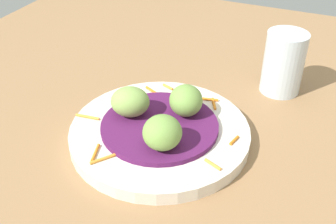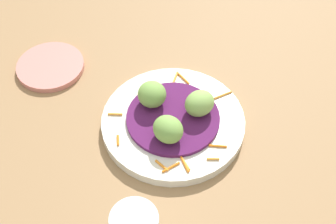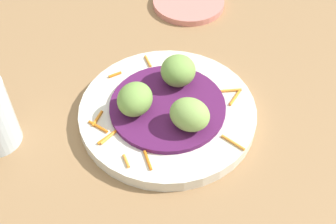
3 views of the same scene
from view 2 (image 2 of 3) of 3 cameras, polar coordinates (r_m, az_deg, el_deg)
table_surface at (r=81.02cm, az=-0.13°, el=-4.34°), size 110.00×110.00×2.00cm
main_plate at (r=81.81cm, az=0.62°, el=-1.31°), size 25.35×25.35×1.90cm
cabbage_bed at (r=80.78cm, az=0.63°, el=-0.73°), size 16.49×16.49×0.73cm
carrot_garnish at (r=79.57cm, az=1.48°, el=-2.04°), size 23.30×21.69×0.40cm
guac_scoop_left at (r=79.82cm, az=3.93°, el=1.09°), size 6.70×6.20×4.30cm
guac_scoop_center at (r=81.01cm, az=-1.76°, el=2.27°), size 5.56×5.64×4.46cm
guac_scoop_right at (r=75.96cm, az=-0.25°, el=-2.24°), size 6.47×6.80×4.31cm
side_plate_small at (r=94.69cm, az=-14.35°, el=5.49°), size 13.27×13.27×1.14cm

